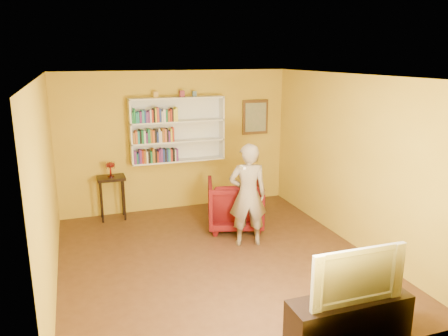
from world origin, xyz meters
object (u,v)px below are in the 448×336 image
Objects in this scene: console_table at (111,184)px; armchair at (235,204)px; tv_cabinet at (349,319)px; television at (352,272)px; ruby_lustre at (110,166)px; bookshelf at (177,130)px; person at (248,195)px.

console_table is 2.31m from armchair.
television reaches higher than tv_cabinet.
ruby_lustre is 0.20× the size of tv_cabinet.
bookshelf reaches higher than television.
bookshelf is 1.33× the size of tv_cabinet.
bookshelf reaches higher than armchair.
bookshelf is 1.43m from ruby_lustre.
console_table is at bearing -33.69° from ruby_lustre.
ruby_lustre is 4.94m from television.
bookshelf is 1.08× the size of person.
bookshelf reaches higher than console_table.
bookshelf is at bearing 7.03° from ruby_lustre.
bookshelf is at bearing 99.06° from tv_cabinet.
bookshelf reaches higher than ruby_lustre.
ruby_lustre is 0.25× the size of television.
console_table reaches higher than tv_cabinet.
ruby_lustre is at bearing -30.25° from person.
ruby_lustre is at bearing 114.35° from tv_cabinet.
console_table is 0.60× the size of tv_cabinet.
armchair is at bearing -80.79° from person.
bookshelf is 4.91m from tv_cabinet.
ruby_lustre is 2.37m from armchair.
television is (0.10, -2.63, -0.04)m from person.
tv_cabinet is 1.27× the size of television.
tv_cabinet is at bearing -80.94° from bookshelf.
person is at bearing -43.93° from console_table.
television reaches higher than armchair.
person is 2.63m from television.
tv_cabinet is (0.74, -4.66, -1.35)m from bookshelf.
armchair is at bearing 91.45° from television.
person reaches higher than console_table.
person is (-0.06, -0.73, 0.40)m from armchair.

